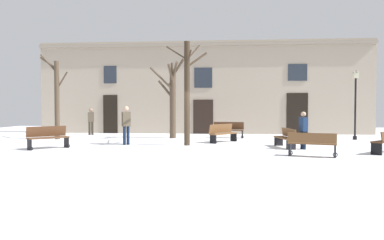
{
  "coord_description": "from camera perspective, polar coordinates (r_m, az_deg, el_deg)",
  "views": [
    {
      "loc": [
        1.65,
        -16.14,
        1.79
      ],
      "look_at": [
        0.0,
        1.8,
        1.17
      ],
      "focal_mm": 35.28,
      "sensor_mm": 36.0,
      "label": 1
    }
  ],
  "objects": [
    {
      "name": "ground_plane",
      "position": [
        16.32,
        -0.58,
        -4.32
      ],
      "size": [
        35.86,
        35.86,
        0.0
      ],
      "primitive_type": "plane",
      "color": "white"
    },
    {
      "name": "building_facade",
      "position": [
        25.44,
        1.56,
        5.07
      ],
      "size": [
        22.41,
        0.6,
        6.21
      ],
      "color": "tan",
      "rests_on": "ground"
    },
    {
      "name": "tree_foreground",
      "position": [
        17.6,
        -0.7,
        4.55
      ],
      "size": [
        1.87,
        2.54,
        4.92
      ],
      "color": "#382B1E",
      "rests_on": "ground"
    },
    {
      "name": "tree_left_of_center",
      "position": [
        22.35,
        -19.8,
        3.48
      ],
      "size": [
        1.93,
        1.67,
        4.8
      ],
      "color": "#4C3D2D",
      "rests_on": "ground"
    },
    {
      "name": "tree_right_of_center",
      "position": [
        21.65,
        -2.99,
        3.45
      ],
      "size": [
        1.85,
        2.35,
        4.57
      ],
      "color": "#4C3D2D",
      "rests_on": "ground"
    },
    {
      "name": "streetlamp",
      "position": [
        22.48,
        23.48,
        3.15
      ],
      "size": [
        0.3,
        0.3,
        3.79
      ],
      "color": "black",
      "rests_on": "ground"
    },
    {
      "name": "bench_facing_shops",
      "position": [
        17.16,
        14.0,
        -2.59
      ],
      "size": [
        0.77,
        1.89,
        0.85
      ],
      "rotation": [
        0.0,
        0.0,
        4.88
      ],
      "color": "brown",
      "rests_on": "ground"
    },
    {
      "name": "bench_back_to_back_right",
      "position": [
        22.02,
        5.52,
        -1.46
      ],
      "size": [
        1.83,
        0.69,
        0.93
      ],
      "rotation": [
        0.0,
        0.0,
        6.16
      ],
      "color": "#51331E",
      "rests_on": "ground"
    },
    {
      "name": "bench_by_litter_bin",
      "position": [
        19.2,
        4.67,
        -1.95
      ],
      "size": [
        1.45,
        1.7,
        0.93
      ],
      "rotation": [
        0.0,
        0.0,
        0.92
      ],
      "color": "brown",
      "rests_on": "ground"
    },
    {
      "name": "bench_near_center_tree",
      "position": [
        14.27,
        17.68,
        -3.44
      ],
      "size": [
        1.76,
        0.94,
        0.87
      ],
      "rotation": [
        0.0,
        0.0,
        2.84
      ],
      "color": "brown",
      "rests_on": "ground"
    },
    {
      "name": "bench_far_corner",
      "position": [
        17.36,
        -20.96,
        -2.44
      ],
      "size": [
        1.54,
        1.58,
        0.97
      ],
      "rotation": [
        0.0,
        0.0,
        0.81
      ],
      "color": "#51331E",
      "rests_on": "ground"
    },
    {
      "name": "person_near_bench",
      "position": [
        16.64,
        16.48,
        -1.25
      ],
      "size": [
        0.33,
        0.43,
        1.6
      ],
      "rotation": [
        0.0,
        0.0,
        5.03
      ],
      "color": "black",
      "rests_on": "ground"
    },
    {
      "name": "person_crossing_plaza",
      "position": [
        25.04,
        -15.04,
        -0.01
      ],
      "size": [
        0.44,
        0.35,
        1.72
      ],
      "rotation": [
        0.0,
        0.0,
        3.54
      ],
      "color": "#2D271E",
      "rests_on": "ground"
    },
    {
      "name": "person_strolling",
      "position": [
        18.09,
        -9.92,
        -0.46
      ],
      "size": [
        0.44,
        0.4,
        1.83
      ],
      "rotation": [
        0.0,
        0.0,
        3.76
      ],
      "color": "black",
      "rests_on": "ground"
    }
  ]
}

